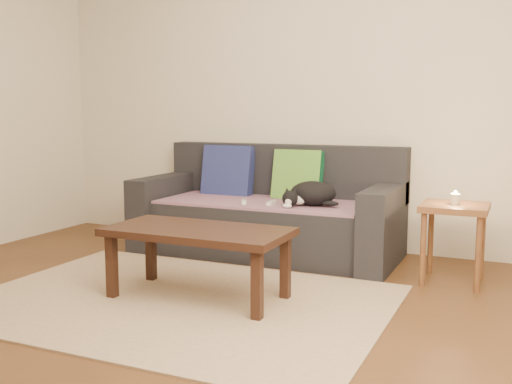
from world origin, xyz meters
TOP-DOWN VIEW (x-y plane):
  - ground at (0.00, 0.00)m, footprint 4.50×4.50m
  - back_wall at (0.00, 2.00)m, footprint 4.50×0.04m
  - sofa at (0.00, 1.57)m, footprint 2.10×0.94m
  - throw_blanket at (0.00, 1.48)m, footprint 1.66×0.74m
  - cushion_navy at (-0.46, 1.74)m, footprint 0.45×0.19m
  - cushion_green at (0.18, 1.74)m, footprint 0.41×0.19m
  - cat at (0.41, 1.41)m, footprint 0.43×0.38m
  - wii_remote_a at (-0.09, 1.27)m, footprint 0.10×0.15m
  - wii_remote_b at (0.13, 1.32)m, footprint 0.05×0.15m
  - side_table at (1.47, 1.29)m, footprint 0.43×0.43m
  - candle at (1.47, 1.29)m, footprint 0.06×0.06m
  - rug at (0.00, 0.15)m, footprint 2.50×1.80m
  - coffee_table at (0.08, 0.26)m, footprint 1.11×0.56m

SIDE VIEW (x-z plane):
  - ground at x=0.00m, z-range 0.00..0.00m
  - rug at x=0.00m, z-range 0.00..0.01m
  - sofa at x=0.00m, z-range -0.13..0.74m
  - coffee_table at x=0.08m, z-range 0.17..0.61m
  - throw_blanket at x=0.00m, z-range 0.42..0.44m
  - side_table at x=1.47m, z-range 0.17..0.71m
  - wii_remote_a at x=-0.09m, z-range 0.44..0.47m
  - wii_remote_b at x=0.13m, z-range 0.44..0.47m
  - cat at x=0.41m, z-range 0.44..0.62m
  - candle at x=1.47m, z-range 0.53..0.62m
  - cushion_navy at x=-0.46m, z-range 0.40..0.86m
  - cushion_green at x=0.18m, z-range 0.42..0.84m
  - back_wall at x=0.00m, z-range 0.00..2.60m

